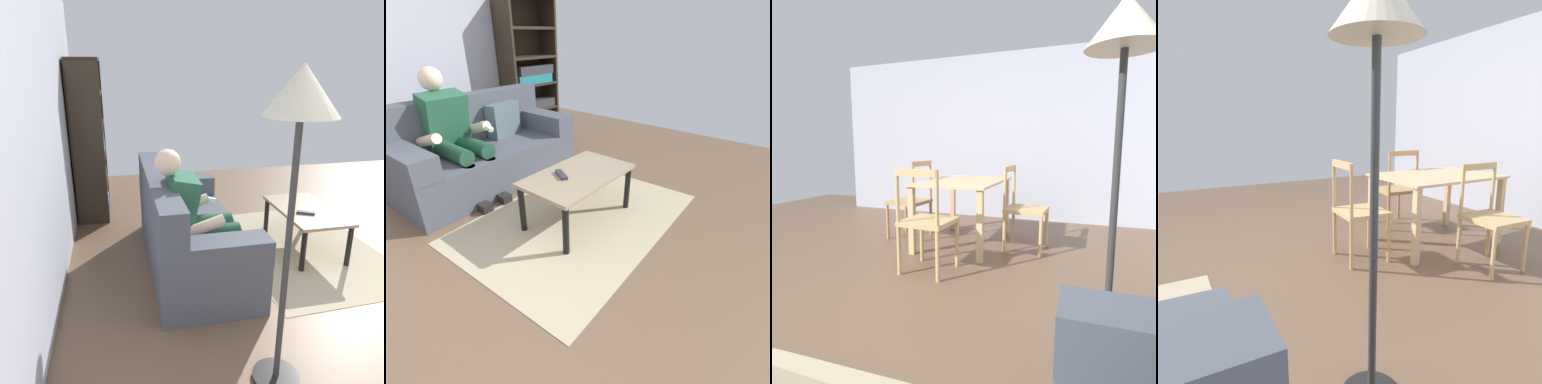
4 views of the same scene
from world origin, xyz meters
TOP-DOWN VIEW (x-y plane):
  - couch at (1.29, 1.63)m, footprint 1.85×0.82m
  - person_lounging at (0.98, 1.61)m, footprint 0.59×0.88m
  - coffee_table at (1.33, 0.38)m, footprint 0.92×0.54m
  - tv_remote at (1.21, 0.46)m, footprint 0.12×0.17m
  - bookshelf at (2.81, 2.53)m, footprint 0.84×0.36m
  - area_rug at (1.33, 0.38)m, footprint 2.05×1.47m
  - floor_lamp at (-0.20, 1.37)m, footprint 0.36×0.36m

SIDE VIEW (x-z plane):
  - area_rug at x=1.33m, z-range 0.00..0.01m
  - couch at x=1.29m, z-range -0.11..0.77m
  - coffee_table at x=1.33m, z-range 0.16..0.59m
  - tv_remote at x=1.21m, z-range 0.43..0.46m
  - person_lounging at x=0.98m, z-range 0.01..1.19m
  - bookshelf at x=2.81m, z-range -0.19..1.68m
  - floor_lamp at x=-0.20m, z-range 0.62..2.42m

